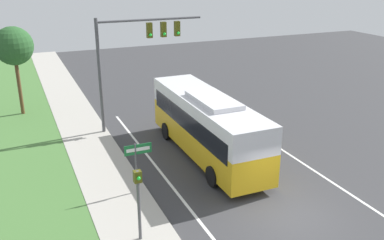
% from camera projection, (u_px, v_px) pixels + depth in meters
% --- Properties ---
extents(ground_plane, '(80.00, 80.00, 0.00)m').
position_uv_depth(ground_plane, '(290.00, 216.00, 17.71)').
color(ground_plane, '#38383A').
extents(lane_divider_near, '(0.14, 30.00, 0.01)m').
position_uv_depth(lane_divider_near, '(212.00, 237.00, 16.37)').
color(lane_divider_near, silver).
rests_on(lane_divider_near, ground_plane).
extents(lane_divider_far, '(0.14, 30.00, 0.01)m').
position_uv_depth(lane_divider_far, '(357.00, 199.00, 19.04)').
color(lane_divider_far, silver).
rests_on(lane_divider_far, ground_plane).
extents(bus, '(2.59, 10.10, 3.54)m').
position_uv_depth(bus, '(207.00, 123.00, 22.61)').
color(bus, gold).
rests_on(bus, ground_plane).
extents(signal_gantry, '(6.56, 0.41, 6.98)m').
position_uv_depth(signal_gantry, '(135.00, 48.00, 25.48)').
color(signal_gantry, '#4C4C51').
rests_on(signal_gantry, ground_plane).
extents(pedestrian_signal, '(0.28, 0.34, 2.95)m').
position_uv_depth(pedestrian_signal, '(138.00, 194.00, 15.43)').
color(pedestrian_signal, '#4C4C51').
rests_on(pedestrian_signal, ground_plane).
extents(street_sign, '(1.24, 0.08, 2.48)m').
position_uv_depth(street_sign, '(137.00, 159.00, 18.85)').
color(street_sign, '#4C4C51').
rests_on(street_sign, ground_plane).
extents(roadside_tree, '(2.54, 2.54, 5.96)m').
position_uv_depth(roadside_tree, '(14.00, 46.00, 27.99)').
color(roadside_tree, brown).
rests_on(roadside_tree, grass_verge).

